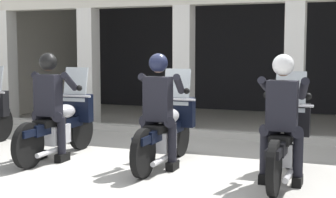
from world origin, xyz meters
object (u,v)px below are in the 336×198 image
at_px(motorcycle_center, 166,130).
at_px(police_officer_right, 282,108).
at_px(motorcycle_left, 61,124).
at_px(police_officer_center, 159,101).
at_px(police_officer_left, 50,97).
at_px(motorcycle_right, 285,140).

relative_size(motorcycle_center, police_officer_right, 1.29).
xyz_separation_m(motorcycle_left, motorcycle_center, (1.69, 0.10, 0.00)).
bearing_deg(motorcycle_center, police_officer_center, -91.66).
distance_m(motorcycle_left, police_officer_center, 1.75).
distance_m(motorcycle_center, police_officer_right, 1.80).
relative_size(police_officer_left, police_officer_center, 1.00).
height_order(police_officer_left, motorcycle_right, police_officer_left).
height_order(motorcycle_left, police_officer_right, police_officer_right).
bearing_deg(police_officer_left, motorcycle_left, 90.91).
height_order(motorcycle_left, police_officer_center, police_officer_center).
distance_m(police_officer_left, police_officer_right, 3.37).
bearing_deg(motorcycle_left, police_officer_right, -5.27).
height_order(police_officer_center, motorcycle_right, police_officer_center).
bearing_deg(police_officer_left, police_officer_right, -0.48).
relative_size(police_officer_center, motorcycle_right, 0.78).
bearing_deg(motorcycle_left, police_officer_center, -5.14).
bearing_deg(motorcycle_right, motorcycle_center, -179.20).
relative_size(motorcycle_left, police_officer_left, 1.29).
bearing_deg(police_officer_right, motorcycle_center, 171.54).
bearing_deg(motorcycle_right, police_officer_left, -169.45).
xyz_separation_m(police_officer_left, motorcycle_right, (3.37, 0.19, -0.44)).
bearing_deg(police_officer_center, motorcycle_center, 88.34).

